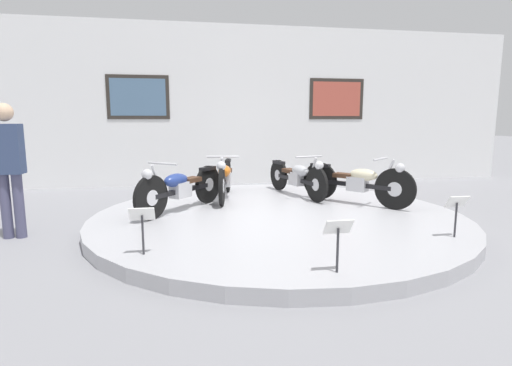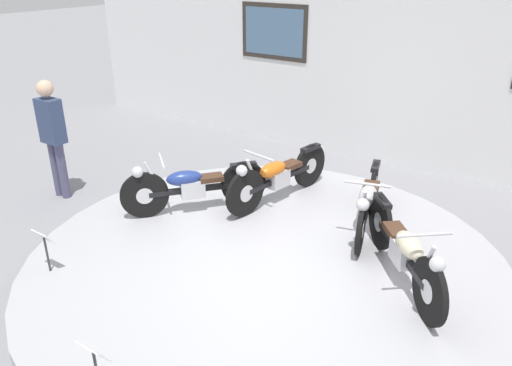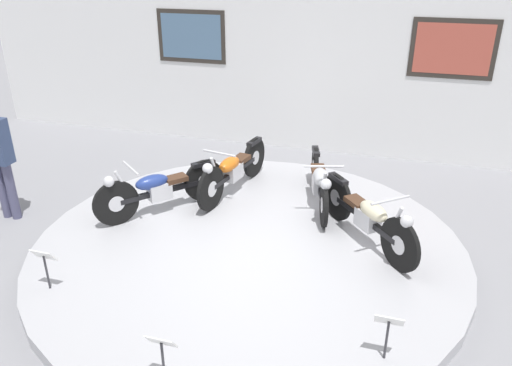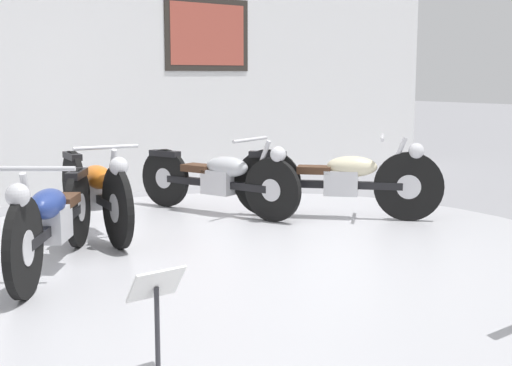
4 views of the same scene
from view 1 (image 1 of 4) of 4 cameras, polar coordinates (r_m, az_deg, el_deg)
name	(u,v)px [view 1 (image 1 of 4)]	position (r m, az deg, el deg)	size (l,w,h in m)	color
ground_plane	(278,224)	(6.12, 3.14, -5.83)	(60.00, 60.00, 0.00)	gray
display_platform	(278,218)	(6.10, 3.15, -5.09)	(5.53, 5.53, 0.16)	#ADADB2
back_wall	(241,106)	(9.88, -2.15, 10.90)	(14.00, 0.22, 3.79)	white
motorcycle_blue	(180,187)	(6.25, -10.76, -0.52)	(1.30, 1.57, 0.79)	black
motorcycle_orange	(225,177)	(7.19, -4.44, 0.90)	(0.55, 1.98, 0.80)	black
motorcycle_silver	(297,176)	(7.44, 5.94, 0.99)	(0.67, 1.90, 0.78)	black
motorcycle_cream	(358,181)	(6.85, 14.31, 0.25)	(1.35, 1.56, 0.80)	black
info_placard_front_left	(142,220)	(4.33, -15.95, -5.17)	(0.26, 0.11, 0.51)	#333338
info_placard_front_centre	(338,234)	(3.76, 11.65, -7.16)	(0.26, 0.11, 0.51)	#333338
info_placard_front_right	(457,207)	(5.35, 26.74, -3.12)	(0.26, 0.11, 0.51)	#333338
visitor_standing	(8,162)	(6.13, -31.88, 2.54)	(0.36, 0.23, 1.78)	#4C4C6B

